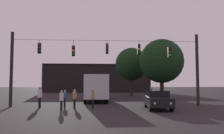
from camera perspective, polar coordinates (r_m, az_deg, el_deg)
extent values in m
plane|color=black|center=(30.93, -2.13, -7.95)|extent=(168.00, 168.00, 0.00)
cylinder|color=black|center=(22.23, -23.92, -0.47)|extent=(0.28, 0.28, 6.74)
cylinder|color=black|center=(22.95, 20.62, -0.66)|extent=(0.28, 0.28, 6.74)
cylinder|color=black|center=(21.23, -1.26, 6.64)|extent=(17.13, 0.02, 0.02)
cylinder|color=black|center=(21.81, -17.72, 6.13)|extent=(0.03, 0.03, 0.29)
cube|color=black|center=(21.71, -17.75, 4.52)|extent=(0.26, 0.32, 0.95)
sphere|color=red|center=(21.59, -17.85, 5.37)|extent=(0.20, 0.20, 0.20)
sphere|color=#5B3D0C|center=(21.54, -17.87, 4.59)|extent=(0.20, 0.20, 0.20)
sphere|color=#0C4219|center=(21.50, -17.88, 3.79)|extent=(0.20, 0.20, 0.20)
cylinder|color=black|center=(21.27, -9.63, 5.94)|extent=(0.03, 0.03, 0.51)
cube|color=black|center=(21.16, -9.65, 3.98)|extent=(0.26, 0.32, 0.95)
sphere|color=#510A0A|center=(21.02, -9.69, 4.86)|extent=(0.20, 0.20, 0.20)
sphere|color=orange|center=(20.98, -9.70, 4.05)|extent=(0.20, 0.20, 0.20)
sphere|color=#0C4219|center=(20.94, -9.71, 3.24)|extent=(0.20, 0.20, 0.20)
cylinder|color=black|center=(21.21, -1.25, 6.24)|extent=(0.03, 0.03, 0.28)
cube|color=black|center=(21.11, -1.25, 4.60)|extent=(0.26, 0.32, 0.95)
sphere|color=red|center=(20.97, -1.23, 5.48)|extent=(0.20, 0.20, 0.20)
sphere|color=#5B3D0C|center=(20.93, -1.23, 4.67)|extent=(0.20, 0.20, 0.20)
sphere|color=#0C4219|center=(20.88, -1.23, 3.86)|extent=(0.20, 0.20, 0.20)
cylinder|color=black|center=(21.54, 6.72, 6.07)|extent=(0.03, 0.03, 0.30)
cube|color=black|center=(21.44, 6.74, 4.43)|extent=(0.26, 0.32, 0.95)
sphere|color=#510A0A|center=(21.31, 6.82, 5.30)|extent=(0.20, 0.20, 0.20)
sphere|color=orange|center=(21.27, 6.83, 4.50)|extent=(0.20, 0.20, 0.20)
sphere|color=#0C4219|center=(21.23, 6.83, 3.70)|extent=(0.20, 0.20, 0.20)
cylinder|color=black|center=(22.24, 14.14, 5.53)|extent=(0.03, 0.03, 0.54)
cube|color=black|center=(22.13, 14.18, 3.63)|extent=(0.26, 0.32, 0.95)
sphere|color=#510A0A|center=(22.00, 14.31, 4.46)|extent=(0.20, 0.20, 0.20)
sphere|color=#5B3D0C|center=(21.96, 14.32, 3.69)|extent=(0.20, 0.20, 0.20)
sphere|color=#1EE04C|center=(21.92, 14.33, 2.91)|extent=(0.20, 0.20, 0.20)
cube|color=#B7BCC6|center=(27.89, -4.43, -4.78)|extent=(2.99, 11.10, 2.50)
cube|color=black|center=(27.89, -4.42, -3.53)|extent=(3.00, 10.44, 0.70)
cylinder|color=black|center=(31.88, -6.70, -6.91)|extent=(0.32, 1.01, 1.00)
cylinder|color=black|center=(31.95, -2.69, -6.93)|extent=(0.32, 1.01, 1.00)
cylinder|color=black|center=(25.73, -6.76, -7.62)|extent=(0.32, 1.01, 1.00)
cylinder|color=black|center=(25.81, -1.78, -7.63)|extent=(0.32, 1.01, 1.00)
cylinder|color=black|center=(23.75, -6.78, -7.92)|extent=(0.32, 1.01, 1.00)
cylinder|color=black|center=(23.84, -1.39, -7.93)|extent=(0.32, 1.01, 1.00)
cube|color=beige|center=(31.19, -4.64, -3.57)|extent=(2.59, 0.91, 0.56)
cube|color=beige|center=(25.14, -4.19, -3.48)|extent=(2.59, 0.91, 0.56)
cube|color=black|center=(19.03, 11.36, -8.37)|extent=(2.19, 4.45, 0.68)
cube|color=black|center=(19.14, 11.26, -6.55)|extent=(1.79, 2.46, 0.52)
cylinder|color=black|center=(17.83, 14.71, -9.72)|extent=(0.28, 0.66, 0.64)
cylinder|color=black|center=(17.55, 9.60, -9.89)|extent=(0.28, 0.66, 0.64)
cylinder|color=black|center=(20.60, 12.89, -8.96)|extent=(0.28, 0.66, 0.64)
cylinder|color=black|center=(20.35, 8.46, -9.08)|extent=(0.28, 0.66, 0.64)
sphere|color=white|center=(17.09, 14.51, -8.83)|extent=(0.18, 0.18, 0.18)
sphere|color=white|center=(16.88, 10.64, -8.96)|extent=(0.18, 0.18, 0.18)
cylinder|color=black|center=(19.52, -9.46, -9.07)|extent=(0.14, 0.14, 0.79)
cylinder|color=black|center=(19.68, -9.33, -9.03)|extent=(0.14, 0.14, 0.79)
cube|color=#997F4C|center=(19.55, -9.37, -7.03)|extent=(0.30, 0.40, 0.59)
sphere|color=#8C6B51|center=(19.53, -9.36, -5.84)|extent=(0.21, 0.21, 0.21)
cylinder|color=black|center=(20.96, -11.76, -8.74)|extent=(0.14, 0.14, 0.75)
cylinder|color=black|center=(20.81, -11.86, -8.77)|extent=(0.14, 0.14, 0.75)
cube|color=#2D4C7F|center=(20.84, -11.79, -6.96)|extent=(0.28, 0.38, 0.56)
sphere|color=#8C6B51|center=(20.83, -11.77, -5.90)|extent=(0.20, 0.20, 0.20)
cylinder|color=black|center=(20.64, -17.82, -8.53)|extent=(0.14, 0.14, 0.88)
cylinder|color=black|center=(20.78, -17.60, -8.50)|extent=(0.14, 0.14, 0.88)
cube|color=silver|center=(20.66, -17.66, -6.39)|extent=(0.33, 0.41, 0.66)
sphere|color=#8C6B51|center=(20.65, -17.64, -5.15)|extent=(0.24, 0.24, 0.24)
cylinder|color=black|center=(18.21, -12.55, -9.44)|extent=(0.14, 0.14, 0.76)
cylinder|color=black|center=(18.37, -12.65, -9.39)|extent=(0.14, 0.14, 0.76)
cube|color=silver|center=(18.24, -12.57, -7.32)|extent=(0.35, 0.42, 0.57)
sphere|color=#8C6B51|center=(18.22, -12.55, -6.10)|extent=(0.21, 0.21, 0.21)
cylinder|color=black|center=(19.19, -4.87, -9.18)|extent=(0.14, 0.14, 0.80)
cylinder|color=black|center=(19.03, -4.82, -9.22)|extent=(0.14, 0.14, 0.80)
cube|color=#997F4C|center=(19.06, -4.84, -7.10)|extent=(0.28, 0.39, 0.60)
sphere|color=#8C6B51|center=(19.04, -4.83, -5.88)|extent=(0.22, 0.22, 0.22)
cylinder|color=black|center=(22.16, 9.87, -8.37)|extent=(0.14, 0.14, 0.85)
cylinder|color=black|center=(22.32, 9.92, -8.34)|extent=(0.14, 0.14, 0.85)
cube|color=#4C4C56|center=(22.20, 9.87, -6.43)|extent=(0.35, 0.42, 0.64)
sphere|color=#8C6B51|center=(22.18, 9.85, -5.31)|extent=(0.23, 0.23, 0.23)
cube|color=black|center=(55.15, -3.77, -3.18)|extent=(23.74, 10.92, 5.83)
cube|color=black|center=(55.29, -3.76, 0.11)|extent=(23.74, 10.92, 0.50)
cylinder|color=#2D2116|center=(31.86, 12.42, -5.03)|extent=(0.55, 0.55, 3.02)
sphere|color=black|center=(31.99, 12.32, 1.48)|extent=(6.05, 6.05, 6.05)
cylinder|color=#2D2116|center=(37.59, 4.97, -4.67)|extent=(0.52, 0.52, 3.37)
sphere|color=black|center=(37.71, 4.94, 0.76)|extent=(5.39, 5.39, 5.39)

